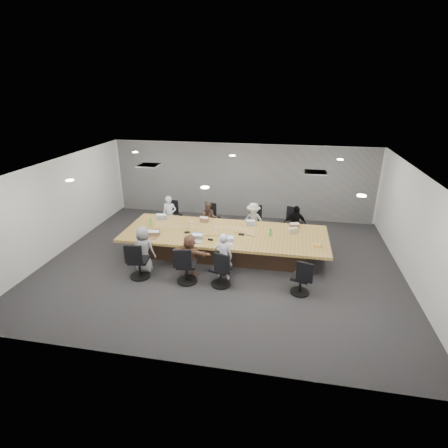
% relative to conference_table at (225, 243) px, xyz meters
% --- Properties ---
extents(floor, '(10.00, 8.00, 0.00)m').
position_rel_conference_table_xyz_m(floor, '(0.00, -0.50, -0.40)').
color(floor, '#2B2A2D').
rests_on(floor, ground).
extents(ceiling, '(10.00, 8.00, 0.00)m').
position_rel_conference_table_xyz_m(ceiling, '(0.00, -0.50, 2.40)').
color(ceiling, white).
rests_on(ceiling, wall_back).
extents(wall_back, '(10.00, 0.00, 2.80)m').
position_rel_conference_table_xyz_m(wall_back, '(0.00, 3.50, 1.00)').
color(wall_back, silver).
rests_on(wall_back, ground).
extents(wall_front, '(10.00, 0.00, 2.80)m').
position_rel_conference_table_xyz_m(wall_front, '(0.00, -4.50, 1.00)').
color(wall_front, silver).
rests_on(wall_front, ground).
extents(wall_left, '(0.00, 8.00, 2.80)m').
position_rel_conference_table_xyz_m(wall_left, '(-5.00, -0.50, 1.00)').
color(wall_left, silver).
rests_on(wall_left, ground).
extents(wall_right, '(0.00, 8.00, 2.80)m').
position_rel_conference_table_xyz_m(wall_right, '(5.00, -0.50, 1.00)').
color(wall_right, silver).
rests_on(wall_right, ground).
extents(curtain, '(9.80, 0.04, 2.80)m').
position_rel_conference_table_xyz_m(curtain, '(0.00, 3.42, 1.00)').
color(curtain, gray).
rests_on(curtain, ground).
extents(conference_table, '(6.00, 2.20, 0.74)m').
position_rel_conference_table_xyz_m(conference_table, '(0.00, 0.00, 0.00)').
color(conference_table, '#402B1E').
rests_on(conference_table, ground).
extents(chair_0, '(0.69, 0.69, 0.81)m').
position_rel_conference_table_xyz_m(chair_0, '(-2.17, 1.70, 0.01)').
color(chair_0, black).
rests_on(chair_0, ground).
extents(chair_1, '(0.67, 0.67, 0.79)m').
position_rel_conference_table_xyz_m(chair_1, '(-0.78, 1.70, -0.01)').
color(chair_1, black).
rests_on(chair_1, ground).
extents(chair_2, '(0.58, 0.58, 0.80)m').
position_rel_conference_table_xyz_m(chair_2, '(0.71, 1.70, -0.00)').
color(chair_2, black).
rests_on(chair_2, ground).
extents(chair_3, '(0.70, 0.70, 0.82)m').
position_rel_conference_table_xyz_m(chair_3, '(2.05, 1.70, 0.01)').
color(chair_3, black).
rests_on(chair_3, ground).
extents(chair_4, '(0.64, 0.64, 0.84)m').
position_rel_conference_table_xyz_m(chair_4, '(-1.99, -1.70, 0.02)').
color(chair_4, black).
rests_on(chair_4, ground).
extents(chair_5, '(0.66, 0.66, 0.85)m').
position_rel_conference_table_xyz_m(chair_5, '(-0.68, -1.70, 0.03)').
color(chair_5, black).
rests_on(chair_5, ground).
extents(chair_6, '(0.68, 0.68, 0.79)m').
position_rel_conference_table_xyz_m(chair_6, '(0.22, -1.70, -0.01)').
color(chair_6, black).
rests_on(chair_6, ground).
extents(chair_7, '(0.62, 0.62, 0.74)m').
position_rel_conference_table_xyz_m(chair_7, '(2.21, -1.70, -0.03)').
color(chair_7, black).
rests_on(chair_7, ground).
extents(person_0, '(0.52, 0.38, 1.30)m').
position_rel_conference_table_xyz_m(person_0, '(-2.17, 1.35, 0.25)').
color(person_0, silver).
rests_on(person_0, ground).
extents(laptop_0, '(0.38, 0.29, 0.02)m').
position_rel_conference_table_xyz_m(laptop_0, '(-2.17, 0.80, 0.35)').
color(laptop_0, '#B2B2B7').
rests_on(laptop_0, conference_table).
extents(person_1, '(0.64, 0.54, 1.18)m').
position_rel_conference_table_xyz_m(person_1, '(-0.78, 1.35, 0.19)').
color(person_1, '#4E382D').
rests_on(person_1, ground).
extents(laptop_1, '(0.28, 0.20, 0.02)m').
position_rel_conference_table_xyz_m(laptop_1, '(-0.78, 0.80, 0.35)').
color(laptop_1, '#8C6647').
rests_on(laptop_1, conference_table).
extents(person_2, '(0.90, 0.65, 1.25)m').
position_rel_conference_table_xyz_m(person_2, '(0.71, 1.35, 0.22)').
color(person_2, '#A3A7A4').
rests_on(person_2, ground).
extents(laptop_2, '(0.30, 0.22, 0.02)m').
position_rel_conference_table_xyz_m(laptop_2, '(0.71, 0.80, 0.35)').
color(laptop_2, '#B2B2B7').
rests_on(laptop_2, conference_table).
extents(person_3, '(0.77, 0.40, 1.25)m').
position_rel_conference_table_xyz_m(person_3, '(2.05, 1.35, 0.22)').
color(person_3, black).
rests_on(person_3, ground).
extents(laptop_3, '(0.33, 0.26, 0.02)m').
position_rel_conference_table_xyz_m(laptop_3, '(2.05, 0.80, 0.35)').
color(laptop_3, '#8C6647').
rests_on(laptop_3, conference_table).
extents(person_4, '(0.68, 0.48, 1.30)m').
position_rel_conference_table_xyz_m(person_4, '(-1.99, -1.35, 0.25)').
color(person_4, gray).
rests_on(person_4, ground).
extents(laptop_4, '(0.39, 0.30, 0.02)m').
position_rel_conference_table_xyz_m(laptop_4, '(-1.99, -0.80, 0.35)').
color(laptop_4, '#8C6647').
rests_on(laptop_4, conference_table).
extents(person_5, '(1.14, 0.51, 1.19)m').
position_rel_conference_table_xyz_m(person_5, '(-0.68, -1.35, 0.19)').
color(person_5, brown).
rests_on(person_5, ground).
extents(laptop_5, '(0.35, 0.26, 0.02)m').
position_rel_conference_table_xyz_m(laptop_5, '(-0.68, -0.80, 0.35)').
color(laptop_5, '#B2B2B7').
rests_on(laptop_5, conference_table).
extents(person_6, '(0.49, 0.33, 1.30)m').
position_rel_conference_table_xyz_m(person_6, '(0.22, -1.35, 0.25)').
color(person_6, silver).
rests_on(person_6, ground).
extents(laptop_6, '(0.32, 0.24, 0.02)m').
position_rel_conference_table_xyz_m(laptop_6, '(0.22, -0.80, 0.35)').
color(laptop_6, '#B2B2B7').
rests_on(laptop_6, conference_table).
extents(bottle_green_left, '(0.07, 0.07, 0.23)m').
position_rel_conference_table_xyz_m(bottle_green_left, '(-2.34, 0.11, 0.45)').
color(bottle_green_left, green).
rests_on(bottle_green_left, conference_table).
extents(bottle_green_right, '(0.08, 0.08, 0.24)m').
position_rel_conference_table_xyz_m(bottle_green_right, '(1.35, -0.01, 0.46)').
color(bottle_green_right, green).
rests_on(bottle_green_right, conference_table).
extents(bottle_clear, '(0.09, 0.09, 0.23)m').
position_rel_conference_table_xyz_m(bottle_clear, '(-1.06, 0.14, 0.45)').
color(bottle_clear, silver).
rests_on(bottle_clear, conference_table).
extents(cup_white_far, '(0.11, 0.11, 0.10)m').
position_rel_conference_table_xyz_m(cup_white_far, '(-0.29, 0.17, 0.39)').
color(cup_white_far, white).
rests_on(cup_white_far, conference_table).
extents(cup_white_near, '(0.10, 0.10, 0.10)m').
position_rel_conference_table_xyz_m(cup_white_near, '(1.96, 0.37, 0.39)').
color(cup_white_near, white).
rests_on(cup_white_near, conference_table).
extents(mug_brown, '(0.10, 0.10, 0.10)m').
position_rel_conference_table_xyz_m(mug_brown, '(-2.35, -0.35, 0.39)').
color(mug_brown, brown).
rests_on(mug_brown, conference_table).
extents(mic_left, '(0.17, 0.14, 0.03)m').
position_rel_conference_table_xyz_m(mic_left, '(-1.09, -0.22, 0.35)').
color(mic_left, black).
rests_on(mic_left, conference_table).
extents(mic_right, '(0.17, 0.12, 0.03)m').
position_rel_conference_table_xyz_m(mic_right, '(0.51, -0.08, 0.35)').
color(mic_right, black).
rests_on(mic_right, conference_table).
extents(stapler, '(0.15, 0.06, 0.06)m').
position_rel_conference_table_xyz_m(stapler, '(-0.28, -0.63, 0.37)').
color(stapler, black).
rests_on(stapler, conference_table).
extents(canvas_bag, '(0.33, 0.28, 0.15)m').
position_rel_conference_table_xyz_m(canvas_bag, '(1.98, 0.34, 0.41)').
color(canvas_bag, tan).
rests_on(canvas_bag, conference_table).
extents(snack_packet, '(0.22, 0.19, 0.04)m').
position_rel_conference_table_xyz_m(snack_packet, '(2.65, -0.45, 0.36)').
color(snack_packet, orange).
rests_on(snack_packet, conference_table).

